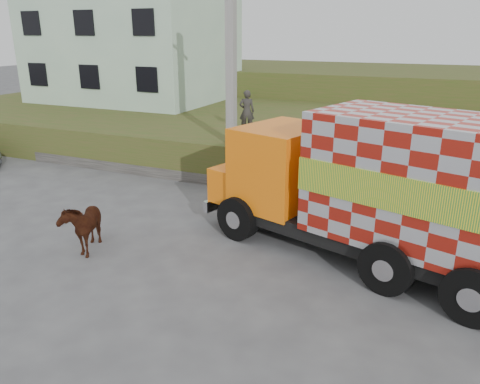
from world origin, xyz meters
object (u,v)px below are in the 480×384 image
at_px(pedestrian, 247,111).
at_px(cargo_truck, 379,187).
at_px(utility_pole, 231,69).
at_px(cow, 83,224).

bearing_deg(pedestrian, cargo_truck, 113.07).
height_order(utility_pole, cargo_truck, utility_pole).
bearing_deg(cow, pedestrian, 60.01).
distance_m(cow, pedestrian, 8.77).
bearing_deg(cargo_truck, cow, -143.83).
relative_size(cargo_truck, cow, 5.33).
bearing_deg(pedestrian, cow, 63.33).
height_order(cow, pedestrian, pedestrian).
bearing_deg(utility_pole, cow, -99.92).
xyz_separation_m(cargo_truck, cow, (-6.86, -2.35, -1.20)).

